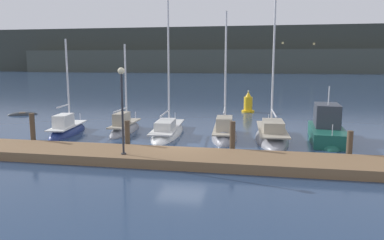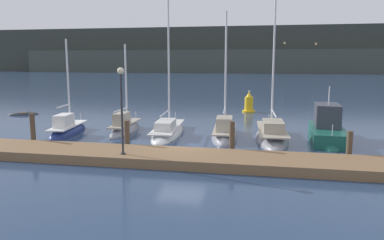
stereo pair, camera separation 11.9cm
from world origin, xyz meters
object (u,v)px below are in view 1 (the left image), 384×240
Objects in this scene: sailboat_berth_1 at (67,132)px; motorboat_berth_6 at (327,134)px; sailboat_berth_3 at (168,132)px; rowboat_adrift at (23,115)px; sailboat_berth_5 at (272,137)px; sailboat_berth_2 at (125,130)px; dock_lamppost at (122,97)px; sailboat_berth_4 at (224,135)px; channel_buoy at (248,104)px.

sailboat_berth_1 reaches higher than motorboat_berth_6.
sailboat_berth_3 is 10.05m from motorboat_berth_6.
sailboat_berth_1 is 11.08m from rowboat_adrift.
sailboat_berth_5 is 1.79× the size of motorboat_berth_6.
sailboat_berth_1 is 1.05× the size of sailboat_berth_2.
sailboat_berth_3 is at bearing 175.46° from sailboat_berth_5.
sailboat_berth_5 is 10.24m from dock_lamppost.
sailboat_berth_2 is 9.82m from sailboat_berth_5.
sailboat_berth_1 is at bearing 135.82° from dock_lamppost.
rowboat_adrift is (-25.00, 6.22, -0.38)m from motorboat_berth_6.
sailboat_berth_4 is at bearing 4.30° from sailboat_berth_1.
dock_lamppost is 20.15m from rowboat_adrift.
motorboat_berth_6 is at bearing -1.21° from sailboat_berth_2.
motorboat_berth_6 is 2.21× the size of rowboat_adrift.
sailboat_berth_5 is 5.07× the size of channel_buoy.
sailboat_berth_1 is 9.34m from dock_lamppost.
sailboat_berth_3 is 1.10× the size of sailboat_berth_5.
rowboat_adrift is (-14.96, 6.02, -0.12)m from sailboat_berth_3.
channel_buoy is at bearing 99.12° from sailboat_berth_5.
rowboat_adrift is (-19.75, -5.74, -0.77)m from channel_buoy.
dock_lamppost is at bearing -69.33° from sailboat_berth_2.
channel_buoy is (0.96, 12.18, 0.65)m from sailboat_berth_4.
sailboat_berth_3 is at bearing -112.18° from channel_buoy.
channel_buoy is (11.36, 12.97, 0.63)m from sailboat_berth_1.
sailboat_berth_1 is at bearing -169.57° from sailboat_berth_3.
dock_lamppost reaches higher than channel_buoy.
sailboat_berth_3 is at bearing -21.91° from rowboat_adrift.
rowboat_adrift is at bearing 166.03° from motorboat_berth_6.
sailboat_berth_1 is at bearing -160.00° from sailboat_berth_2.
sailboat_berth_3 is 12.71m from channel_buoy.
motorboat_berth_6 is at bearing -66.30° from channel_buoy.
sailboat_berth_2 is at bearing 178.59° from sailboat_berth_3.
sailboat_berth_2 is 0.62× the size of sailboat_berth_5.
motorboat_berth_6 is (13.08, -0.28, 0.21)m from sailboat_berth_2.
sailboat_berth_2 reaches higher than channel_buoy.
motorboat_berth_6 is 13.06m from channel_buoy.
channel_buoy is 0.51× the size of dock_lamppost.
dock_lamppost is (6.34, -6.16, 3.02)m from sailboat_berth_1.
sailboat_berth_4 reaches higher than sailboat_berth_2.
sailboat_berth_1 is 2.60× the size of rowboat_adrift.
sailboat_berth_5 reaches higher than channel_buoy.
sailboat_berth_2 is at bearing 20.00° from sailboat_berth_1.
sailboat_berth_2 is 1.12× the size of motorboat_berth_6.
motorboat_berth_6 is (10.04, -0.20, 0.26)m from sailboat_berth_3.
sailboat_berth_3 is 2.82× the size of dock_lamppost.
sailboat_berth_3 is at bearing 88.19° from dock_lamppost.
sailboat_berth_3 reaches higher than rowboat_adrift.
sailboat_berth_5 is 12.47m from channel_buoy.
motorboat_berth_6 is at bearing 5.86° from sailboat_berth_5.
sailboat_berth_2 is at bearing -26.50° from rowboat_adrift.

